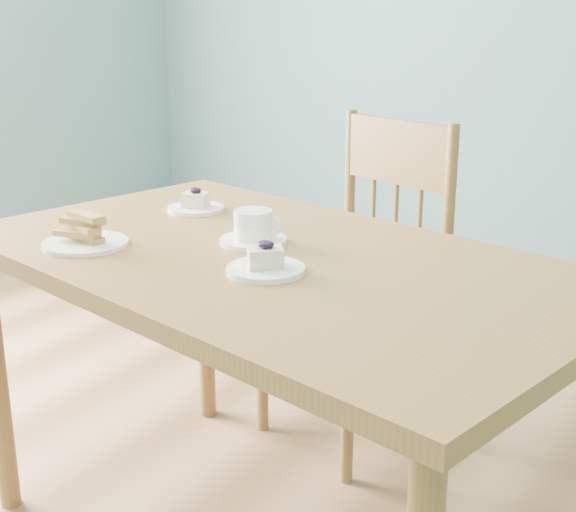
{
  "coord_description": "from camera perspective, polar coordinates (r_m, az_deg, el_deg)",
  "views": [
    {
      "loc": [
        1.01,
        -1.48,
        1.33
      ],
      "look_at": [
        0.06,
        -0.01,
        0.78
      ],
      "focal_mm": 50.0,
      "sensor_mm": 36.0,
      "label": 1
    }
  ],
  "objects": [
    {
      "name": "dining_chair",
      "position": [
        2.5,
        5.14,
        -1.75
      ],
      "size": [
        0.57,
        0.56,
        1.01
      ],
      "rotation": [
        0.0,
        0.0,
        -0.3
      ],
      "color": "brown",
      "rests_on": "ground"
    },
    {
      "name": "dining_table",
      "position": [
        1.83,
        -1.16,
        -2.28
      ],
      "size": [
        1.62,
        1.12,
        0.8
      ],
      "rotation": [
        0.0,
        0.0,
        -0.19
      ],
      "color": "brown",
      "rests_on": "ground"
    },
    {
      "name": "coffee_cup",
      "position": [
        1.88,
        -2.45,
        1.91
      ],
      "size": [
        0.16,
        0.16,
        0.08
      ],
      "rotation": [
        0.0,
        0.0,
        0.32
      ],
      "color": "white",
      "rests_on": "dining_table"
    },
    {
      "name": "cheesecake_plate_near",
      "position": [
        1.68,
        -1.6,
        -0.6
      ],
      "size": [
        0.17,
        0.17,
        0.07
      ],
      "rotation": [
        0.0,
        0.0,
        0.72
      ],
      "color": "white",
      "rests_on": "dining_table"
    },
    {
      "name": "biscotti_plate",
      "position": [
        1.92,
        -14.25,
        1.41
      ],
      "size": [
        0.2,
        0.2,
        0.08
      ],
      "rotation": [
        0.0,
        0.0,
        -0.06
      ],
      "color": "white",
      "rests_on": "dining_table"
    },
    {
      "name": "cheesecake_plate_far",
      "position": [
        2.21,
        -6.59,
        3.63
      ],
      "size": [
        0.15,
        0.15,
        0.06
      ],
      "rotation": [
        0.0,
        0.0,
        0.32
      ],
      "color": "white",
      "rests_on": "dining_table"
    }
  ]
}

